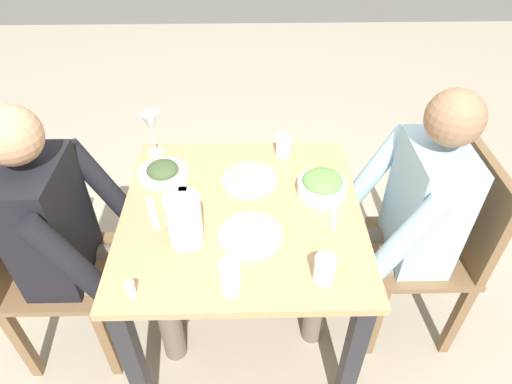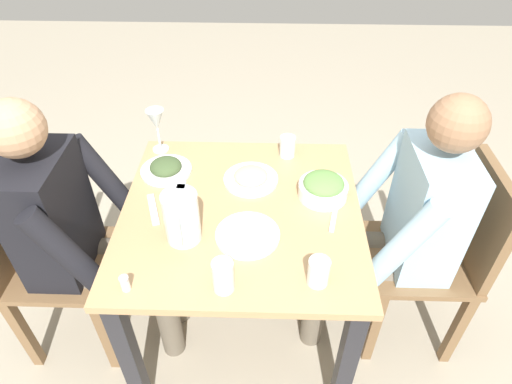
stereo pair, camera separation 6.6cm
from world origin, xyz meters
name	(u,v)px [view 1 (the left image)]	position (x,y,z in m)	size (l,w,h in m)	color
ground_plane	(245,320)	(0.00, 0.00, 0.00)	(8.00, 8.00, 0.00)	#9E937F
dining_table	(242,233)	(0.00, 0.00, 0.59)	(0.89, 0.89, 0.71)	tan
chair_near	(36,264)	(0.07, -0.80, 0.51)	(0.40, 0.40, 0.90)	brown
chair_far	(440,243)	(-0.01, 0.80, 0.51)	(0.40, 0.40, 0.90)	brown
diner_near	(80,236)	(0.07, -0.59, 0.66)	(0.48, 0.53, 1.19)	black
diner_far	(397,218)	(-0.01, 0.59, 0.66)	(0.48, 0.53, 1.19)	#9EC6E0
water_pitcher	(184,220)	(0.15, -0.19, 0.81)	(0.16, 0.12, 0.19)	silver
salad_bowl	(322,185)	(-0.09, 0.31, 0.76)	(0.19, 0.19, 0.09)	white
plate_dolmas	(163,171)	(-0.22, -0.32, 0.73)	(0.21, 0.21, 0.06)	white
plate_yoghurt	(250,233)	(0.14, 0.03, 0.73)	(0.22, 0.22, 0.05)	white
plate_beans	(249,178)	(-0.17, 0.03, 0.73)	(0.22, 0.22, 0.05)	white
water_glass_near_left	(284,146)	(-0.35, 0.18, 0.76)	(0.07, 0.07, 0.09)	silver
water_glass_far_right	(230,277)	(0.36, -0.03, 0.77)	(0.07, 0.07, 0.11)	silver
water_glass_far_left	(324,269)	(0.32, 0.26, 0.76)	(0.07, 0.07, 0.09)	silver
wine_glass	(151,125)	(-0.38, -0.37, 0.86)	(0.08, 0.08, 0.20)	silver
salt_shaker	(131,289)	(0.37, -0.33, 0.74)	(0.03, 0.03, 0.05)	white
fork_near	(153,213)	(0.01, -0.33, 0.72)	(0.17, 0.03, 0.01)	silver
knife_near	(335,211)	(0.02, 0.34, 0.72)	(0.18, 0.02, 0.01)	silver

